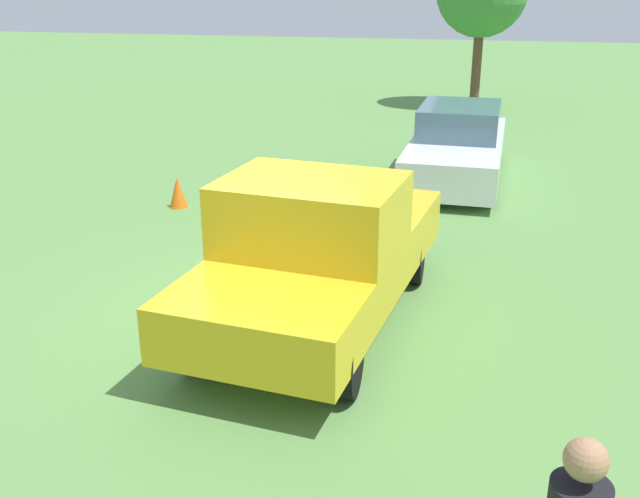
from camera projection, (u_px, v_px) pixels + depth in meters
name	position (u px, v px, depth m)	size (l,w,h in m)	color
ground_plane	(249.00, 312.00, 8.95)	(80.00, 80.00, 0.00)	#5B8C47
pickup_truck	(317.00, 249.00, 8.34)	(4.85, 2.51, 1.81)	black
sedan_near	(457.00, 146.00, 14.54)	(4.81, 1.93, 1.45)	black
traffic_cone	(178.00, 192.00, 12.86)	(0.32, 0.32, 0.55)	orange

